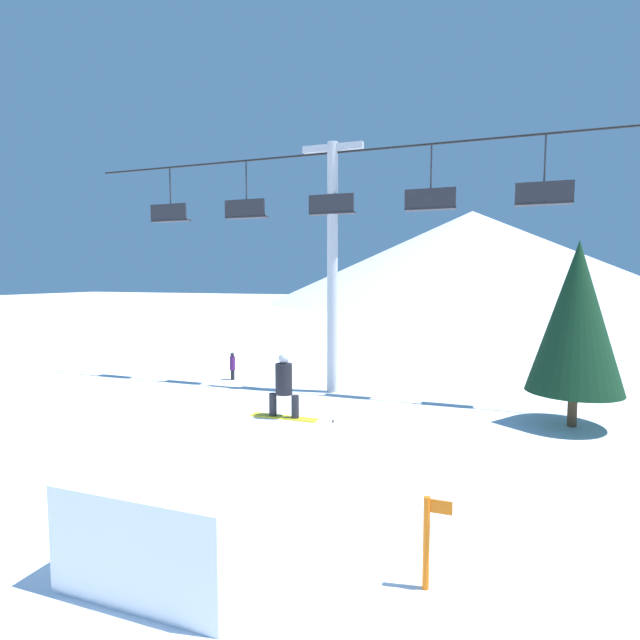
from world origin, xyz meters
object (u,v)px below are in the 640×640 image
object	(u,v)px
trail_marker	(428,540)
distant_skier	(233,365)
snow_ramp	(218,490)
snowboarder	(284,386)
pine_tree_near	(576,317)

from	to	relation	value
trail_marker	distant_skier	size ratio (longest dim) A/B	1.14
snow_ramp	trail_marker	xyz separation A→B (m)	(3.73, -0.34, -0.05)
snow_ramp	trail_marker	world-z (taller)	snow_ramp
snowboarder	trail_marker	size ratio (longest dim) A/B	1.05
snowboarder	pine_tree_near	size ratio (longest dim) A/B	0.26
snowboarder	distant_skier	world-z (taller)	snowboarder
distant_skier	snowboarder	bearing A→B (deg)	-54.75
snowboarder	trail_marker	xyz separation A→B (m)	(3.34, -2.35, -1.54)
distant_skier	snow_ramp	bearing A→B (deg)	-61.04
snow_ramp	trail_marker	distance (m)	3.75
snowboarder	pine_tree_near	distance (m)	9.75
pine_tree_near	trail_marker	distance (m)	10.43
snow_ramp	trail_marker	bearing A→B (deg)	-5.19
snowboarder	distant_skier	size ratio (longest dim) A/B	1.19
snow_ramp	snowboarder	xyz separation A→B (m)	(0.39, 2.01, 1.49)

